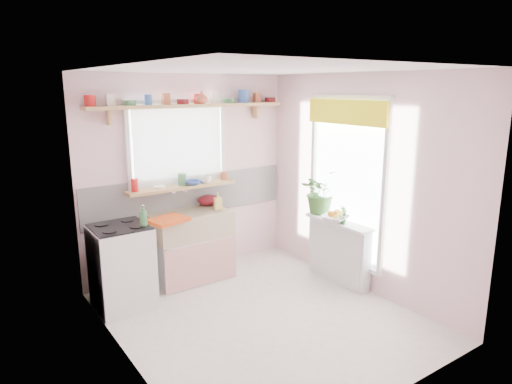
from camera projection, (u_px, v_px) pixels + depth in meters
room at (265, 169)px, 5.51m from camera, size 3.20×3.20×3.20m
sink_unit at (191, 246)px, 5.62m from camera, size 0.95×0.65×1.11m
cooker at (122, 267)px, 4.89m from camera, size 0.58×0.58×0.93m
radiator_ledge at (339, 250)px, 5.56m from camera, size 0.22×0.95×0.78m
windowsill at (182, 187)px, 5.61m from camera, size 1.40×0.22×0.04m
pine_shelf at (191, 106)px, 5.46m from camera, size 2.52×0.24×0.04m
shelf_crockery at (188, 99)px, 5.42m from camera, size 2.47×0.11×0.12m
sill_crockery at (182, 181)px, 5.59m from camera, size 1.35×0.11×0.12m
dish_tray at (168, 220)px, 5.16m from camera, size 0.49×0.41×0.04m
colander at (209, 200)px, 5.88m from camera, size 0.31×0.31×0.13m
jade_plant at (320, 191)px, 5.74m from camera, size 0.60×0.55×0.56m
fruit_bowl at (335, 219)px, 5.41m from camera, size 0.39×0.39×0.08m
herb_pot at (343, 215)px, 5.29m from camera, size 0.15×0.13×0.24m
soap_bottle_sink at (218, 201)px, 5.68m from camera, size 0.12×0.12×0.21m
sill_cup at (206, 179)px, 5.71m from camera, size 0.16×0.16×0.10m
sill_bowl at (193, 183)px, 5.61m from camera, size 0.25×0.25×0.06m
shelf_vase at (201, 97)px, 5.45m from camera, size 0.16×0.16×0.15m
cooker_bottle at (143, 216)px, 4.77m from camera, size 0.09×0.09×0.22m
fruit at (335, 214)px, 5.41m from camera, size 0.20×0.14×0.10m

